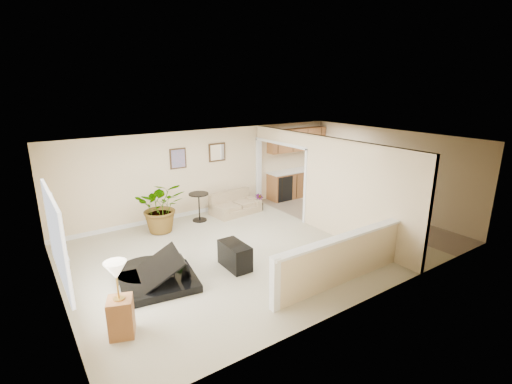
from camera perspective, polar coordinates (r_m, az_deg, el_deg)
floor at (r=9.17m, az=1.66°, el=-8.00°), size 9.00×9.00×0.00m
back_wall at (r=11.21m, az=-7.33°, el=3.18°), size 9.00×0.04×2.50m
front_wall at (r=6.68m, az=17.12°, el=-6.65°), size 9.00×0.04×2.50m
left_wall at (r=7.22m, az=-28.77°, el=-6.29°), size 0.04×6.00×2.50m
right_wall at (r=11.86m, az=19.63°, el=3.09°), size 0.04×6.00×2.50m
ceiling at (r=8.45m, az=1.80°, el=7.64°), size 9.00×6.00×0.04m
kitchen_vinyl at (r=11.18m, az=14.88°, el=-3.96°), size 2.70×6.00×0.01m
interior_partition at (r=10.04m, az=9.21°, el=1.36°), size 0.18×5.99×2.50m
pony_half_wall at (r=7.44m, az=12.79°, el=-10.06°), size 3.42×0.22×1.00m
left_window at (r=6.68m, az=-28.39°, el=-6.12°), size 0.05×2.15×1.45m
wall_art_left at (r=10.69m, az=-11.90°, el=5.06°), size 0.48×0.04×0.58m
wall_mirror at (r=11.21m, az=-6.00°, el=6.10°), size 0.55×0.04×0.55m
kitchen_cabinets at (r=12.81m, az=6.09°, el=3.14°), size 2.36×0.65×2.33m
piano at (r=7.51m, az=-15.64°, el=-9.66°), size 1.81×1.85×1.34m
piano_bench at (r=7.99m, az=-3.28°, el=-9.73°), size 0.42×0.81×0.54m
loveseat at (r=11.22m, az=-3.29°, el=-1.67°), size 1.51×0.95×0.82m
accent_table at (r=10.61m, az=-8.76°, el=-1.73°), size 0.56×0.56×0.81m
palm_plant at (r=10.00m, az=-14.33°, el=-2.24°), size 1.56×1.47×1.38m
small_plant at (r=11.47m, az=0.45°, el=-1.75°), size 0.31×0.31×0.51m
lamp_stand at (r=6.27m, az=-20.23°, el=-15.99°), size 0.47×0.47×1.25m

